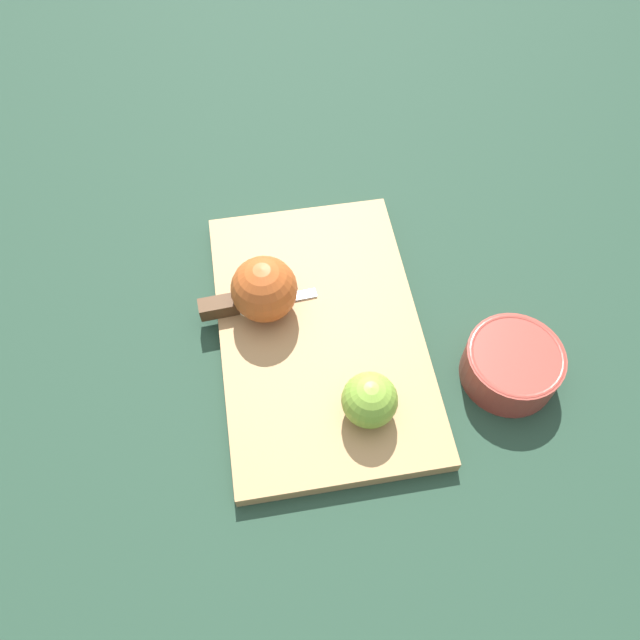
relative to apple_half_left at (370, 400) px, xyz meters
name	(u,v)px	position (x,y,z in m)	size (l,w,h in m)	color
ground_plane	(320,336)	(0.12, 0.05, -0.05)	(4.00, 4.00, 0.00)	#1E3828
cutting_board	(320,332)	(0.12, 0.05, -0.04)	(0.45, 0.32, 0.02)	#A37A4C
apple_half_left	(370,400)	(0.00, 0.00, 0.00)	(0.07, 0.07, 0.07)	olive
apple_half_right	(264,289)	(0.16, 0.13, 0.01)	(0.09, 0.09, 0.09)	#AD4C1E
knife	(231,305)	(0.15, 0.17, -0.02)	(0.05, 0.16, 0.02)	silver
apple_slice	(254,297)	(0.17, 0.14, -0.03)	(0.06, 0.06, 0.01)	#EFE5C6
bowl	(512,364)	(0.05, -0.19, -0.02)	(0.12, 0.12, 0.05)	#99382D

